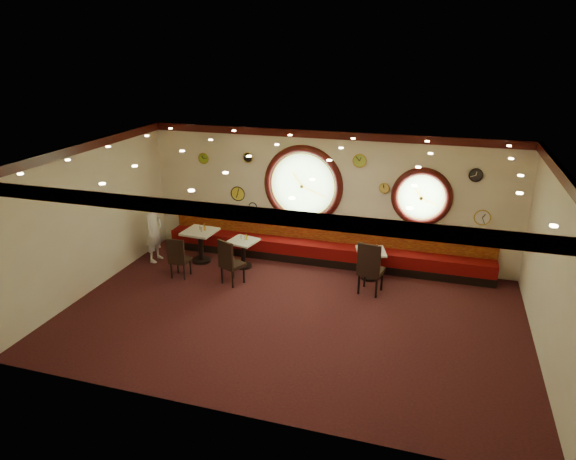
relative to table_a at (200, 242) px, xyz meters
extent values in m
cube|color=black|center=(2.89, -1.90, -0.51)|extent=(9.00, 6.00, 0.00)
cube|color=gold|center=(2.89, -1.90, 2.69)|extent=(9.00, 6.00, 0.02)
cube|color=beige|center=(2.89, 1.10, 1.09)|extent=(9.00, 0.02, 3.20)
cube|color=beige|center=(2.89, -4.90, 1.09)|extent=(9.00, 0.02, 3.20)
cube|color=beige|center=(-1.61, -1.90, 1.09)|extent=(0.02, 6.00, 3.20)
cube|color=beige|center=(7.39, -1.90, 1.09)|extent=(0.02, 6.00, 3.20)
cube|color=#340B09|center=(2.89, 1.05, 2.60)|extent=(9.00, 0.10, 0.18)
cube|color=#340B09|center=(2.89, -4.85, 2.60)|extent=(9.00, 0.10, 0.18)
cube|color=#340B09|center=(-1.56, -1.90, 2.60)|extent=(0.10, 6.00, 0.18)
cube|color=#340B09|center=(7.34, -1.90, 2.60)|extent=(0.10, 6.00, 0.18)
cube|color=black|center=(2.89, 0.82, -0.41)|extent=(8.00, 0.55, 0.20)
cube|color=#5D0709|center=(2.89, 0.82, -0.16)|extent=(8.00, 0.55, 0.30)
cube|color=#610807|center=(2.89, 1.04, 0.24)|extent=(8.00, 0.10, 0.55)
cylinder|color=#86AF69|center=(2.29, 1.09, 1.34)|extent=(1.66, 0.02, 1.66)
torus|color=#340B09|center=(2.29, 1.08, 1.34)|extent=(1.98, 0.18, 1.98)
torus|color=gold|center=(2.29, 1.05, 1.34)|extent=(1.61, 0.03, 1.61)
cylinder|color=#86AF69|center=(5.09, 1.09, 1.29)|extent=(1.10, 0.02, 1.10)
torus|color=#340B09|center=(5.09, 1.08, 1.29)|extent=(1.38, 0.18, 1.38)
torus|color=gold|center=(5.09, 1.05, 1.29)|extent=(1.09, 0.03, 1.09)
cylinder|color=#89BA25|center=(-0.31, 1.06, 1.84)|extent=(0.26, 0.03, 0.26)
cylinder|color=black|center=(6.19, 1.06, 1.89)|extent=(0.28, 0.03, 0.28)
cylinder|color=black|center=(0.89, 1.06, 1.94)|extent=(0.24, 0.03, 0.24)
cylinder|color=yellow|center=(0.59, 1.06, 0.99)|extent=(0.36, 0.03, 0.36)
cylinder|color=#E3BF4B|center=(4.24, 1.06, 1.44)|extent=(0.22, 0.03, 0.22)
cylinder|color=white|center=(6.44, 1.06, 0.94)|extent=(0.34, 0.03, 0.34)
cylinder|color=silver|center=(0.99, 1.06, 0.69)|extent=(0.20, 0.03, 0.20)
cylinder|color=#A4BE3B|center=(3.64, 1.06, 2.04)|extent=(0.30, 0.03, 0.30)
cylinder|color=black|center=(0.00, 0.00, -0.48)|extent=(0.47, 0.47, 0.06)
cylinder|color=black|center=(0.00, 0.00, -0.11)|extent=(0.13, 0.13, 0.74)
cube|color=silver|center=(0.00, 0.00, 0.27)|extent=(0.79, 0.79, 0.05)
cylinder|color=black|center=(1.12, 0.00, -0.49)|extent=(0.40, 0.40, 0.05)
cylinder|color=black|center=(1.12, 0.00, -0.17)|extent=(0.11, 0.11, 0.63)
cube|color=silver|center=(1.12, 0.00, 0.16)|extent=(0.74, 0.74, 0.04)
cylinder|color=black|center=(4.13, 0.25, -0.49)|extent=(0.40, 0.40, 0.05)
cylinder|color=black|center=(4.13, 0.25, -0.17)|extent=(0.11, 0.11, 0.63)
cube|color=silver|center=(4.13, 0.25, 0.16)|extent=(0.78, 0.78, 0.05)
cube|color=black|center=(-0.07, -0.91, -0.10)|extent=(0.42, 0.42, 0.07)
cube|color=black|center=(-0.06, -1.09, 0.20)|extent=(0.41, 0.07, 0.53)
cube|color=black|center=(1.22, -0.89, -0.07)|extent=(0.59, 0.59, 0.08)
cube|color=black|center=(1.14, -1.06, 0.26)|extent=(0.43, 0.24, 0.58)
cube|color=black|center=(4.24, -0.43, -0.01)|extent=(0.58, 0.58, 0.09)
cube|color=black|center=(4.20, -0.64, 0.35)|extent=(0.50, 0.15, 0.65)
cylinder|color=silver|center=(-0.03, 0.06, 0.35)|extent=(0.03, 0.03, 0.10)
cylinder|color=silver|center=(1.05, 0.06, 0.22)|extent=(0.03, 0.03, 0.09)
cylinder|color=silver|center=(4.05, 0.28, 0.23)|extent=(0.03, 0.03, 0.09)
cylinder|color=#BABABE|center=(0.07, -0.06, 0.36)|extent=(0.04, 0.04, 0.11)
cylinder|color=silver|center=(1.16, 0.02, 0.23)|extent=(0.04, 0.04, 0.10)
cylinder|color=silver|center=(4.09, 0.19, 0.24)|extent=(0.04, 0.04, 0.11)
cylinder|color=gold|center=(0.11, 0.05, 0.38)|extent=(0.05, 0.05, 0.17)
cylinder|color=yellow|center=(1.20, 0.04, 0.25)|extent=(0.04, 0.04, 0.14)
cylinder|color=#C5822E|center=(4.24, 0.31, 0.25)|extent=(0.04, 0.04, 0.14)
imported|color=white|center=(-1.11, -0.26, 0.27)|extent=(0.38, 0.57, 1.57)
camera|label=1|loc=(5.46, -10.52, 4.64)|focal=32.00mm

